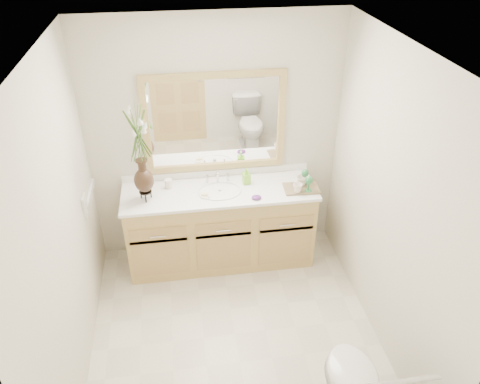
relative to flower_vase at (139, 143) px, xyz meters
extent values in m
plane|color=beige|center=(0.68, -0.96, -1.41)|extent=(2.60, 2.60, 0.00)
cube|color=white|center=(0.68, -0.96, 0.99)|extent=(2.40, 2.60, 0.02)
cube|color=beige|center=(0.68, 0.34, -0.21)|extent=(2.40, 0.02, 2.40)
cube|color=beige|center=(0.68, -2.26, -0.21)|extent=(2.40, 0.02, 2.40)
cube|color=beige|center=(-0.52, -0.96, -0.21)|extent=(0.02, 2.60, 2.40)
cube|color=beige|center=(1.88, -0.96, -0.21)|extent=(0.02, 2.60, 2.40)
cube|color=tan|center=(0.68, 0.05, -1.01)|extent=(1.80, 0.55, 0.80)
cube|color=white|center=(0.68, 0.05, -0.59)|extent=(1.84, 0.57, 0.03)
ellipsoid|color=white|center=(0.68, 0.03, -0.63)|extent=(0.38, 0.30, 0.12)
cylinder|color=silver|center=(0.68, 0.21, -0.52)|extent=(0.02, 0.02, 0.11)
cylinder|color=silver|center=(0.58, 0.21, -0.54)|extent=(0.02, 0.02, 0.08)
cylinder|color=silver|center=(0.78, 0.21, -0.54)|extent=(0.02, 0.02, 0.08)
cube|color=white|center=(0.68, 0.32, 0.00)|extent=(1.20, 0.01, 0.85)
cube|color=tan|center=(0.68, 0.31, 0.45)|extent=(1.32, 0.04, 0.06)
cube|color=tan|center=(0.68, 0.31, -0.46)|extent=(1.32, 0.04, 0.06)
cube|color=tan|center=(0.05, 0.31, 0.00)|extent=(0.06, 0.04, 0.85)
cube|color=tan|center=(1.31, 0.31, 0.00)|extent=(0.06, 0.04, 0.85)
cube|color=white|center=(-0.50, -0.20, -0.43)|extent=(0.02, 0.12, 0.12)
cylinder|color=silver|center=(1.38, -2.23, -0.46)|extent=(0.55, 0.03, 0.03)
cylinder|color=black|center=(0.00, 0.00, -0.50)|extent=(0.11, 0.11, 0.01)
ellipsoid|color=black|center=(0.00, 0.00, -0.38)|extent=(0.18, 0.18, 0.23)
cylinder|color=black|center=(0.00, 0.00, -0.23)|extent=(0.07, 0.07, 0.10)
cylinder|color=#4C7A33|center=(0.00, 0.00, 0.04)|extent=(0.06, 0.06, 0.41)
cylinder|color=white|center=(0.21, 0.17, -0.53)|extent=(0.07, 0.07, 0.09)
cylinder|color=white|center=(0.54, -0.03, -0.57)|extent=(0.10, 0.10, 0.01)
cube|color=beige|center=(0.54, -0.03, -0.56)|extent=(0.07, 0.05, 0.02)
imported|color=#81DA33|center=(0.95, 0.14, -0.51)|extent=(0.07, 0.07, 0.14)
ellipsoid|color=#56246E|center=(1.00, -0.14, -0.56)|extent=(0.11, 0.09, 0.03)
cube|color=brown|center=(1.45, -0.04, -0.57)|extent=(0.34, 0.24, 0.02)
imported|color=white|center=(1.40, -0.11, -0.52)|extent=(0.11, 0.10, 0.09)
imported|color=white|center=(1.46, 0.00, -0.51)|extent=(0.13, 0.12, 0.10)
cylinder|color=#297D40|center=(1.50, -0.10, -0.56)|extent=(0.06, 0.06, 0.01)
cylinder|color=#297D40|center=(1.50, -0.10, -0.51)|extent=(0.01, 0.01, 0.10)
ellipsoid|color=#297D40|center=(1.50, -0.10, -0.45)|extent=(0.07, 0.07, 0.08)
cylinder|color=#297D40|center=(1.50, 0.03, -0.56)|extent=(0.06, 0.06, 0.01)
cylinder|color=#297D40|center=(1.50, 0.03, -0.51)|extent=(0.01, 0.01, 0.10)
ellipsoid|color=#297D40|center=(1.50, 0.03, -0.45)|extent=(0.07, 0.07, 0.08)
camera|label=1|loc=(0.32, -3.67, 1.79)|focal=35.00mm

